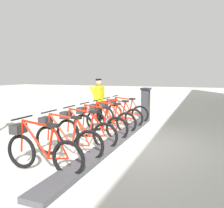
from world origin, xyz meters
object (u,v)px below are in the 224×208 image
object	(u,v)px
bike_docked_0	(125,111)
bike_docked_2	(108,119)
bike_docked_1	(117,114)
worker_near_rack	(99,99)
payment_kiosk	(146,103)
bike_docked_4	(83,130)
bike_docked_3	(97,124)
bike_docked_6	(40,150)
bike_docked_5	(65,138)

from	to	relation	value
bike_docked_0	bike_docked_2	distance (m)	1.65
bike_docked_0	bike_docked_2	size ratio (longest dim) A/B	1.00
bike_docked_1	bike_docked_2	size ratio (longest dim) A/B	1.00
bike_docked_2	worker_near_rack	xyz separation A→B (m)	(0.94, -1.34, 0.48)
payment_kiosk	worker_near_rack	distance (m)	2.02
bike_docked_2	worker_near_rack	size ratio (longest dim) A/B	1.04
bike_docked_1	worker_near_rack	world-z (taller)	worker_near_rack
bike_docked_4	worker_near_rack	bearing A→B (deg)	-72.56
bike_docked_4	bike_docked_3	bearing A→B (deg)	-90.00
bike_docked_1	worker_near_rack	xyz separation A→B (m)	(0.94, -0.52, 0.48)
bike_docked_0	bike_docked_6	size ratio (longest dim) A/B	1.00
bike_docked_3	bike_docked_2	bearing A→B (deg)	-90.00
bike_docked_1	bike_docked_4	distance (m)	2.48
bike_docked_2	bike_docked_6	xyz separation A→B (m)	(0.00, 3.31, 0.00)
bike_docked_3	bike_docked_5	bearing A→B (deg)	90.00
bike_docked_3	bike_docked_4	world-z (taller)	same
bike_docked_0	bike_docked_5	xyz separation A→B (m)	(0.00, 4.14, 0.00)
bike_docked_3	bike_docked_5	world-z (taller)	same
bike_docked_6	worker_near_rack	bearing A→B (deg)	-78.56
bike_docked_2	bike_docked_6	size ratio (longest dim) A/B	1.00
bike_docked_0	bike_docked_2	world-z (taller)	same
bike_docked_3	bike_docked_6	world-z (taller)	same
bike_docked_0	bike_docked_3	bearing A→B (deg)	90.00
bike_docked_3	bike_docked_5	size ratio (longest dim) A/B	1.00
bike_docked_6	bike_docked_1	bearing A→B (deg)	-90.00
bike_docked_4	bike_docked_1	bearing A→B (deg)	-90.00
bike_docked_0	payment_kiosk	bearing A→B (deg)	-119.72
bike_docked_0	bike_docked_1	bearing A→B (deg)	90.00
payment_kiosk	bike_docked_5	distance (m)	5.17
bike_docked_1	payment_kiosk	bearing A→B (deg)	-107.36
payment_kiosk	bike_docked_5	xyz separation A→B (m)	(0.57, 5.14, -0.24)
bike_docked_5	bike_docked_6	bearing A→B (deg)	90.00
payment_kiosk	bike_docked_3	world-z (taller)	payment_kiosk
bike_docked_3	bike_docked_4	distance (m)	0.83
bike_docked_0	bike_docked_1	world-z (taller)	same
bike_docked_2	bike_docked_5	distance (m)	2.48
bike_docked_3	bike_docked_6	size ratio (longest dim) A/B	1.00
bike_docked_3	bike_docked_0	bearing A→B (deg)	-90.00
payment_kiosk	bike_docked_4	distance (m)	4.35
bike_docked_2	bike_docked_6	world-z (taller)	same
bike_docked_2	bike_docked_4	xyz separation A→B (m)	(0.00, 1.65, 0.00)
bike_docked_6	worker_near_rack	xyz separation A→B (m)	(0.94, -4.65, 0.48)
bike_docked_6	worker_near_rack	size ratio (longest dim) A/B	1.04
payment_kiosk	worker_near_rack	bearing A→B (deg)	40.92
payment_kiosk	bike_docked_2	bearing A→B (deg)	77.85
payment_kiosk	worker_near_rack	xyz separation A→B (m)	(1.51, 1.31, 0.24)
worker_near_rack	payment_kiosk	bearing A→B (deg)	-139.08
bike_docked_4	bike_docked_6	size ratio (longest dim) A/B	1.00
bike_docked_5	bike_docked_6	world-z (taller)	same
bike_docked_6	bike_docked_2	bearing A→B (deg)	-90.00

